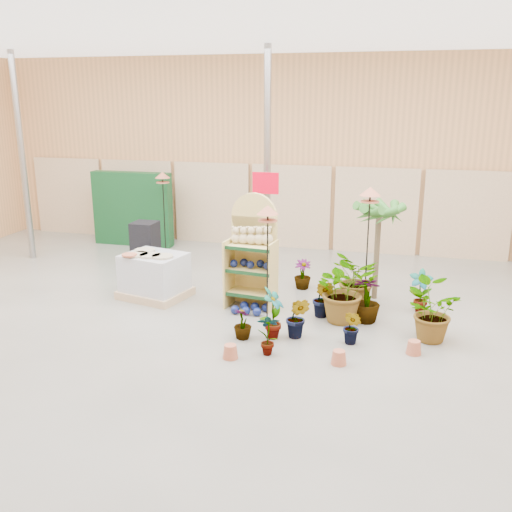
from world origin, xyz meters
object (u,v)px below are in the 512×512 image
Objects in this scene: display_shelf at (253,255)px; potted_plant_2 at (344,290)px; pallet_stack at (154,276)px; bird_table_front at (268,214)px.

display_shelf is 1.83× the size of potted_plant_2.
display_shelf is 1.91m from pallet_stack.
bird_table_front is 1.79m from potted_plant_2.
potted_plant_2 reaches higher than pallet_stack.
display_shelf reaches higher than bird_table_front.
potted_plant_2 is at bearing 19.71° from bird_table_front.
display_shelf is at bearing 119.68° from bird_table_front.
pallet_stack is at bearing 162.63° from bird_table_front.
bird_table_front is at bearing -160.29° from potted_plant_2.
display_shelf is 1.28m from bird_table_front.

